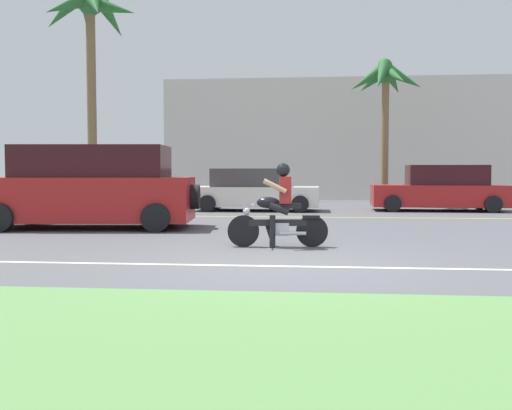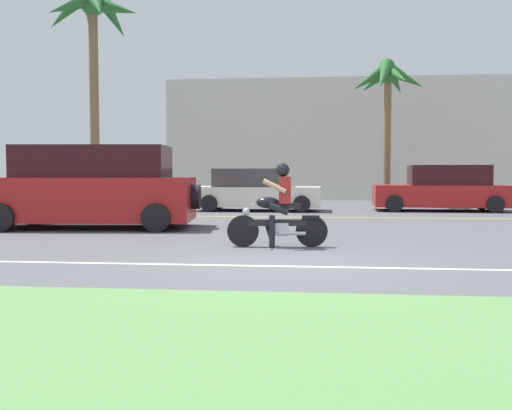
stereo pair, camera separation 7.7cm
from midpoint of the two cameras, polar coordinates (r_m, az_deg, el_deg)
The scene contains 13 objects.
ground at distance 11.33m, azimuth 3.48°, elevation -3.54°, with size 56.00×30.00×0.04m, color #545459.
grass_median at distance 4.36m, azimuth -0.12°, elevation -13.98°, with size 56.00×3.80×0.06m, color #5B8C4C.
lane_line_near at distance 8.17m, azimuth 2.64°, elevation -6.02°, with size 50.40×0.12×0.01m, color silver.
lane_line_far at distance 17.00m, azimuth 4.20°, elevation -1.19°, with size 50.40×0.12×0.01m, color yellow.
motorcyclist at distance 10.22m, azimuth 2.02°, elevation -0.64°, with size 1.77×0.58×1.48m.
suv_nearby at distance 14.20m, azimuth -16.01°, elevation 1.59°, with size 5.06×2.50×1.93m.
parked_car_0 at distance 22.85m, azimuth -12.10°, elevation 1.54°, with size 3.82×1.95×1.41m.
parked_car_1 at distance 19.85m, azimuth -0.28°, elevation 1.40°, with size 4.27×2.04×1.43m.
parked_car_2 at distance 20.71m, azimuth 17.50°, elevation 1.46°, with size 4.45×2.07×1.55m.
palm_tree_0 at distance 26.96m, azimuth -16.05°, elevation 17.02°, with size 4.32×4.18×9.35m.
palm_tree_1 at distance 23.29m, azimuth 12.48°, elevation 11.39°, with size 2.95×2.87×5.61m.
motorcyclist_distant at distance 19.12m, azimuth -18.10°, elevation 0.85°, with size 0.54×1.61×1.35m.
building_far at distance 29.37m, azimuth 10.17°, elevation 6.19°, with size 18.86×4.00×5.70m, color beige.
Camera 1 is at (0.38, -8.24, 1.32)m, focal length 40.80 mm.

